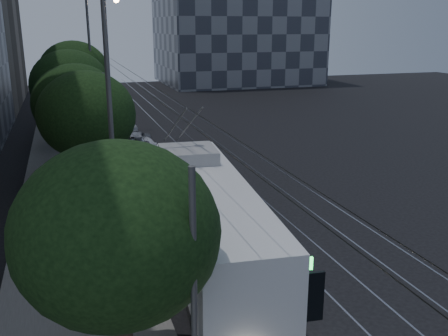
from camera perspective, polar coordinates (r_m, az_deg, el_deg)
name	(u,v)px	position (r m, az deg, el deg)	size (l,w,h in m)	color
ground	(256,229)	(21.87, 3.67, -6.98)	(120.00, 120.00, 0.00)	black
sidewalk	(68,141)	(39.62, -17.44, 2.95)	(5.00, 90.00, 0.15)	slate
tram_rails	(195,134)	(40.86, -3.28, 3.96)	(4.52, 90.00, 0.02)	#95949C
overhead_wires	(99,95)	(39.11, -14.13, 8.11)	(2.23, 90.00, 6.00)	black
building_distant_right	(236,1)	(78.05, 1.35, 18.57)	(22.00, 18.00, 24.00)	#373B46
trolleybus	(208,221)	(18.04, -1.83, -6.09)	(3.81, 12.72, 5.63)	silver
pickup_silver	(131,147)	(33.34, -10.56, 2.37)	(2.72, 5.90, 1.64)	#9EA0A5
car_white_a	(143,146)	(33.96, -9.26, 2.46)	(1.63, 4.04, 1.38)	white
car_white_b	(113,124)	(41.85, -12.61, 4.95)	(2.16, 5.32, 1.54)	#BCBCC0
car_white_c	(105,116)	(46.80, -13.45, 5.83)	(1.28, 3.67, 1.21)	silver
car_white_d	(117,110)	(49.36, -12.09, 6.45)	(1.47, 3.65, 1.24)	silver
tree_0	(117,234)	(11.41, -12.10, -7.37)	(4.64, 4.64, 6.18)	black
tree_1	(87,115)	(25.07, -15.42, 5.83)	(4.72, 4.72, 6.48)	black
tree_2	(77,103)	(30.30, -16.50, 7.09)	(5.06, 5.06, 6.46)	black
tree_3	(70,85)	(37.03, -17.18, 9.01)	(5.51, 5.51, 6.95)	black
tree_4	(74,73)	(43.91, -16.74, 10.41)	(5.75, 5.75, 7.34)	black
tree_5	(72,70)	(51.63, -16.95, 10.69)	(4.49, 4.49, 6.38)	black
streetlamp_near	(119,86)	(20.02, -11.86, 9.16)	(2.51, 0.44, 10.43)	#57575A
streetlamp_far	(95,51)	(42.37, -14.50, 12.87)	(2.63, 0.44, 11.00)	#57575A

